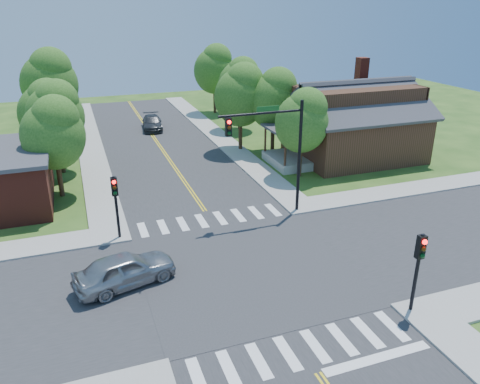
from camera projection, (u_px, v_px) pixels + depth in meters
name	position (u px, v px, depth m)	size (l,w,h in m)	color
ground	(246.00, 270.00, 23.61)	(100.00, 100.00, 0.00)	#294E18
road_ns	(246.00, 270.00, 23.60)	(10.00, 90.00, 0.04)	#2D2D30
road_ew	(246.00, 270.00, 23.60)	(90.00, 10.00, 0.04)	#2D2D30
intersection_patch	(246.00, 270.00, 23.61)	(10.20, 10.20, 0.06)	#2D2D30
sidewalk_ne	(348.00, 150.00, 42.30)	(40.00, 40.00, 0.14)	#9E9B93
crosswalk_north	(211.00, 219.00, 28.99)	(8.85, 2.00, 0.01)	white
crosswalk_south	(302.00, 350.00, 18.20)	(8.85, 2.00, 0.01)	white
centerline	(246.00, 270.00, 23.59)	(0.30, 90.00, 0.01)	yellow
stop_bar	(377.00, 359.00, 17.79)	(4.60, 0.45, 0.09)	white
signal_mast_ne	(275.00, 141.00, 27.85)	(5.30, 0.42, 7.20)	black
signal_pole_se	(419.00, 259.00, 19.46)	(0.34, 0.42, 3.80)	black
signal_pole_nw	(115.00, 196.00, 25.69)	(0.34, 0.42, 3.80)	black
house_ne	(354.00, 119.00, 39.46)	(13.05, 8.80, 7.11)	#382413
tree_e_a	(303.00, 119.00, 34.54)	(4.03, 3.83, 6.85)	#382314
tree_e_b	(275.00, 97.00, 40.10)	(4.41, 4.19, 7.49)	#382314
tree_e_c	(240.00, 82.00, 47.43)	(4.41, 4.19, 7.49)	#382314
tree_e_d	(215.00, 68.00, 54.55)	(4.76, 4.52, 8.09)	#382314
tree_w_a	(54.00, 131.00, 30.83)	(4.16, 3.95, 7.07)	#382314
tree_w_b	(47.00, 111.00, 36.10)	(4.25, 4.04, 7.23)	#382314
tree_w_c	(50.00, 80.00, 43.36)	(5.16, 4.90, 8.77)	#382314
tree_w_d	(52.00, 85.00, 51.38)	(3.59, 3.41, 6.10)	#382314
tree_house	(241.00, 93.00, 40.58)	(4.60, 4.37, 7.82)	#382314
tree_bldg	(56.00, 112.00, 35.23)	(4.30, 4.09, 7.31)	#382314
car_silver	(125.00, 270.00, 22.10)	(5.15, 3.12, 1.64)	#9FA2A6
car_dgrey	(152.00, 123.00, 48.97)	(2.49, 4.96, 1.38)	#323438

